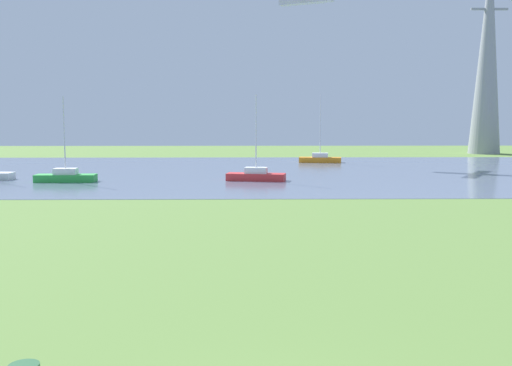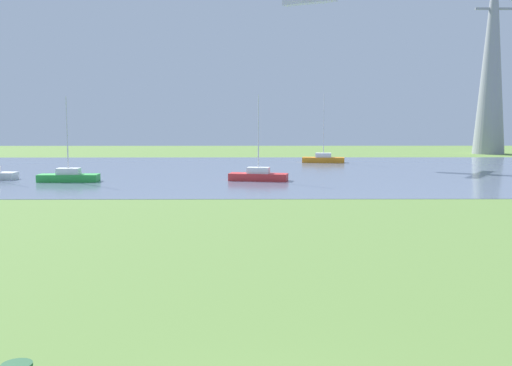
{
  "view_description": "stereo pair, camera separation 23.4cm",
  "coord_description": "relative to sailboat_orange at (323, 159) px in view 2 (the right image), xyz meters",
  "views": [
    {
      "loc": [
        -0.43,
        -8.61,
        5.27
      ],
      "look_at": [
        0.02,
        18.59,
        2.3
      ],
      "focal_mm": 42.78,
      "sensor_mm": 36.0,
      "label": 1
    },
    {
      "loc": [
        -0.2,
        -8.61,
        5.27
      ],
      "look_at": [
        0.02,
        18.59,
        2.3
      ],
      "focal_mm": 42.78,
      "sensor_mm": 36.0,
      "label": 2
    }
  ],
  "objects": [
    {
      "name": "ground_plane",
      "position": [
        -8.09,
        -39.16,
        -0.47
      ],
      "size": [
        160.0,
        160.0,
        0.0
      ],
      "primitive_type": "plane",
      "color": "olive"
    },
    {
      "name": "water_surface",
      "position": [
        -8.09,
        -11.16,
        -0.46
      ],
      "size": [
        140.0,
        40.0,
        0.02
      ],
      "primitive_type": "cube",
      "color": "slate",
      "rests_on": "ground"
    },
    {
      "name": "sailboat_orange",
      "position": [
        0.0,
        0.0,
        0.0
      ],
      "size": [
        4.96,
        2.14,
        7.8
      ],
      "color": "orange",
      "rests_on": "water_surface"
    },
    {
      "name": "sailboat_green",
      "position": [
        -23.11,
        -20.51,
        -0.01
      ],
      "size": [
        4.81,
        1.54,
        6.86
      ],
      "color": "green",
      "rests_on": "water_surface"
    },
    {
      "name": "sailboat_red",
      "position": [
        -7.7,
        -19.84,
        -0.01
      ],
      "size": [
        5.0,
        2.38,
        7.04
      ],
      "color": "red",
      "rests_on": "water_surface"
    },
    {
      "name": "electricity_pylon",
      "position": [
        25.56,
        16.89,
        14.05
      ],
      "size": [
        6.4,
        4.4,
        29.02
      ],
      "color": "gray",
      "rests_on": "ground"
    }
  ]
}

